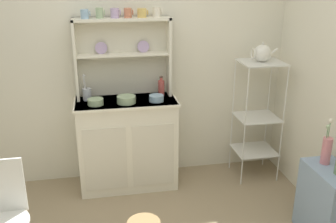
{
  "coord_description": "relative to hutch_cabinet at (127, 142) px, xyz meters",
  "views": [
    {
      "loc": [
        -0.24,
        -2.0,
        2.01
      ],
      "look_at": [
        0.34,
        1.12,
        0.84
      ],
      "focal_mm": 40.97,
      "sensor_mm": 36.0,
      "label": 1
    }
  ],
  "objects": [
    {
      "name": "wall_back",
      "position": [
        0.01,
        0.26,
        0.8
      ],
      "size": [
        3.84,
        0.05,
        2.5
      ],
      "primitive_type": "cube",
      "color": "silver",
      "rests_on": "ground"
    },
    {
      "name": "hutch_cabinet",
      "position": [
        0.0,
        0.0,
        0.0
      ],
      "size": [
        0.94,
        0.45,
        0.88
      ],
      "color": "silver",
      "rests_on": "ground"
    },
    {
      "name": "hutch_shelf_unit",
      "position": [
        0.0,
        0.16,
        0.85
      ],
      "size": [
        0.88,
        0.18,
        0.73
      ],
      "color": "silver",
      "rests_on": "hutch_cabinet"
    },
    {
      "name": "bakers_rack",
      "position": [
        1.29,
        -0.05,
        0.26
      ],
      "size": [
        0.4,
        0.37,
        1.2
      ],
      "color": "silver",
      "rests_on": "ground"
    },
    {
      "name": "side_shelf_blue",
      "position": [
        1.45,
        -1.11,
        -0.15
      ],
      "size": [
        0.28,
        0.48,
        0.6
      ],
      "primitive_type": "cube",
      "color": "#849EBC",
      "rests_on": "ground"
    },
    {
      "name": "wire_chair",
      "position": [
        -0.92,
        -1.05,
        0.07
      ],
      "size": [
        0.36,
        0.36,
        0.85
      ],
      "rotation": [
        0.0,
        0.0,
        -0.6
      ],
      "color": "white",
      "rests_on": "ground"
    },
    {
      "name": "cup_sky_0",
      "position": [
        -0.32,
        0.12,
        1.2
      ],
      "size": [
        0.08,
        0.07,
        0.08
      ],
      "color": "#8EB2D1",
      "rests_on": "hutch_shelf_unit"
    },
    {
      "name": "cup_sage_1",
      "position": [
        -0.19,
        0.12,
        1.2
      ],
      "size": [
        0.08,
        0.07,
        0.09
      ],
      "color": "#9EB78E",
      "rests_on": "hutch_shelf_unit"
    },
    {
      "name": "cup_lilac_2",
      "position": [
        -0.06,
        0.12,
        1.2
      ],
      "size": [
        0.09,
        0.08,
        0.08
      ],
      "color": "#B79ECC",
      "rests_on": "hutch_shelf_unit"
    },
    {
      "name": "cup_terracotta_3",
      "position": [
        0.06,
        0.12,
        1.2
      ],
      "size": [
        0.08,
        0.07,
        0.08
      ],
      "color": "#C67556",
      "rests_on": "hutch_shelf_unit"
    },
    {
      "name": "cup_gold_4",
      "position": [
        0.18,
        0.12,
        1.2
      ],
      "size": [
        0.1,
        0.08,
        0.08
      ],
      "color": "#DBB760",
      "rests_on": "hutch_shelf_unit"
    },
    {
      "name": "cup_cream_5",
      "position": [
        0.32,
        0.12,
        1.2
      ],
      "size": [
        0.08,
        0.07,
        0.09
      ],
      "color": "silver",
      "rests_on": "hutch_shelf_unit"
    },
    {
      "name": "bowl_mixing_large",
      "position": [
        -0.27,
        -0.07,
        0.46
      ],
      "size": [
        0.14,
        0.14,
        0.06
      ],
      "primitive_type": "cylinder",
      "color": "#9EB78E",
      "rests_on": "hutch_cabinet"
    },
    {
      "name": "bowl_floral_medium",
      "position": [
        0.0,
        -0.07,
        0.46
      ],
      "size": [
        0.17,
        0.17,
        0.06
      ],
      "primitive_type": "cylinder",
      "color": "#9EB78E",
      "rests_on": "hutch_cabinet"
    },
    {
      "name": "bowl_cream_small",
      "position": [
        0.27,
        -0.07,
        0.46
      ],
      "size": [
        0.13,
        0.13,
        0.06
      ],
      "primitive_type": "cylinder",
      "color": "#8EB2D1",
      "rests_on": "hutch_cabinet"
    },
    {
      "name": "jam_bottle",
      "position": [
        0.35,
        0.09,
        0.51
      ],
      "size": [
        0.06,
        0.06,
        0.19
      ],
      "color": "#B74C47",
      "rests_on": "hutch_cabinet"
    },
    {
      "name": "utensil_jar",
      "position": [
        -0.35,
        0.08,
        0.49
      ],
      "size": [
        0.08,
        0.08,
        0.25
      ],
      "color": "#B2B7C6",
      "rests_on": "hutch_cabinet"
    },
    {
      "name": "porcelain_teapot",
      "position": [
        1.29,
        -0.05,
        0.83
      ],
      "size": [
        0.25,
        0.16,
        0.18
      ],
      "color": "white",
      "rests_on": "bakers_rack"
    },
    {
      "name": "flower_vase",
      "position": [
        1.45,
        -0.99,
        0.28
      ],
      "size": [
        0.07,
        0.07,
        0.37
      ],
      "color": "#D17A84",
      "rests_on": "side_shelf_blue"
    }
  ]
}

